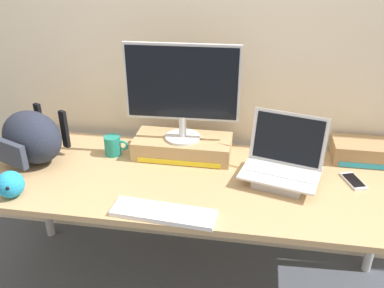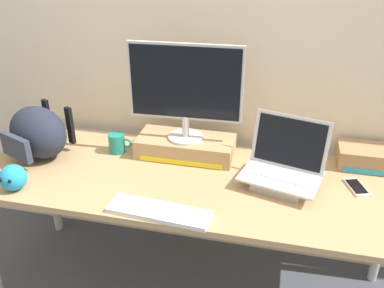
{
  "view_description": "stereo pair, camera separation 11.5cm",
  "coord_description": "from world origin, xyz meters",
  "px_view_note": "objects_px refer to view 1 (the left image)",
  "views": [
    {
      "loc": [
        0.27,
        -1.64,
        1.79
      ],
      "look_at": [
        0.0,
        0.0,
        0.91
      ],
      "focal_mm": 38.9,
      "sensor_mm": 36.0,
      "label": 1
    },
    {
      "loc": [
        0.38,
        -1.62,
        1.79
      ],
      "look_at": [
        0.0,
        0.0,
        0.91
      ],
      "focal_mm": 38.9,
      "sensor_mm": 36.0,
      "label": 2
    }
  ],
  "objects_px": {
    "messenger_backpack": "(32,138)",
    "open_laptop": "(282,169)",
    "cell_phone": "(353,181)",
    "toner_box_cyan": "(365,151)",
    "plush_toy": "(10,184)",
    "desktop_monitor": "(182,88)",
    "coffee_mug": "(113,145)",
    "toner_box_yellow": "(183,147)",
    "external_keyboard": "(164,213)"
  },
  "relations": [
    {
      "from": "toner_box_yellow",
      "to": "coffee_mug",
      "type": "relative_size",
      "value": 3.91
    },
    {
      "from": "coffee_mug",
      "to": "cell_phone",
      "type": "relative_size",
      "value": 0.79
    },
    {
      "from": "coffee_mug",
      "to": "toner_box_cyan",
      "type": "bearing_deg",
      "value": 6.49
    },
    {
      "from": "toner_box_yellow",
      "to": "cell_phone",
      "type": "height_order",
      "value": "toner_box_yellow"
    },
    {
      "from": "cell_phone",
      "to": "toner_box_cyan",
      "type": "relative_size",
      "value": 0.5
    },
    {
      "from": "desktop_monitor",
      "to": "toner_box_cyan",
      "type": "bearing_deg",
      "value": 3.57
    },
    {
      "from": "external_keyboard",
      "to": "plush_toy",
      "type": "xyz_separation_m",
      "value": [
        -0.69,
        0.03,
        0.05
      ]
    },
    {
      "from": "cell_phone",
      "to": "toner_box_yellow",
      "type": "bearing_deg",
      "value": 151.69
    },
    {
      "from": "desktop_monitor",
      "to": "cell_phone",
      "type": "xyz_separation_m",
      "value": [
        0.83,
        -0.12,
        -0.36
      ]
    },
    {
      "from": "desktop_monitor",
      "to": "toner_box_cyan",
      "type": "height_order",
      "value": "desktop_monitor"
    },
    {
      "from": "open_laptop",
      "to": "toner_box_cyan",
      "type": "distance_m",
      "value": 0.49
    },
    {
      "from": "open_laptop",
      "to": "coffee_mug",
      "type": "height_order",
      "value": "open_laptop"
    },
    {
      "from": "desktop_monitor",
      "to": "coffee_mug",
      "type": "bearing_deg",
      "value": -174.65
    },
    {
      "from": "toner_box_yellow",
      "to": "external_keyboard",
      "type": "height_order",
      "value": "toner_box_yellow"
    },
    {
      "from": "external_keyboard",
      "to": "coffee_mug",
      "type": "relative_size",
      "value": 3.5
    },
    {
      "from": "toner_box_yellow",
      "to": "toner_box_cyan",
      "type": "bearing_deg",
      "value": 5.91
    },
    {
      "from": "coffee_mug",
      "to": "open_laptop",
      "type": "bearing_deg",
      "value": -7.81
    },
    {
      "from": "coffee_mug",
      "to": "desktop_monitor",
      "type": "bearing_deg",
      "value": 7.78
    },
    {
      "from": "messenger_backpack",
      "to": "toner_box_yellow",
      "type": "bearing_deg",
      "value": 35.9
    },
    {
      "from": "open_laptop",
      "to": "desktop_monitor",
      "type": "bearing_deg",
      "value": 175.94
    },
    {
      "from": "messenger_backpack",
      "to": "coffee_mug",
      "type": "height_order",
      "value": "messenger_backpack"
    },
    {
      "from": "external_keyboard",
      "to": "toner_box_yellow",
      "type": "bearing_deg",
      "value": 95.71
    },
    {
      "from": "open_laptop",
      "to": "cell_phone",
      "type": "relative_size",
      "value": 2.5
    },
    {
      "from": "desktop_monitor",
      "to": "external_keyboard",
      "type": "xyz_separation_m",
      "value": [
        0.01,
        -0.51,
        -0.35
      ]
    },
    {
      "from": "desktop_monitor",
      "to": "external_keyboard",
      "type": "distance_m",
      "value": 0.62
    },
    {
      "from": "messenger_backpack",
      "to": "toner_box_cyan",
      "type": "height_order",
      "value": "messenger_backpack"
    },
    {
      "from": "messenger_backpack",
      "to": "cell_phone",
      "type": "xyz_separation_m",
      "value": [
        1.55,
        0.05,
        -0.13
      ]
    },
    {
      "from": "toner_box_yellow",
      "to": "desktop_monitor",
      "type": "relative_size",
      "value": 0.89
    },
    {
      "from": "desktop_monitor",
      "to": "messenger_backpack",
      "type": "bearing_deg",
      "value": -168.54
    },
    {
      "from": "messenger_backpack",
      "to": "coffee_mug",
      "type": "relative_size",
      "value": 3.14
    },
    {
      "from": "desktop_monitor",
      "to": "open_laptop",
      "type": "relative_size",
      "value": 1.4
    },
    {
      "from": "external_keyboard",
      "to": "toner_box_cyan",
      "type": "xyz_separation_m",
      "value": [
        0.9,
        0.61,
        0.04
      ]
    },
    {
      "from": "desktop_monitor",
      "to": "plush_toy",
      "type": "bearing_deg",
      "value": -146.89
    },
    {
      "from": "open_laptop",
      "to": "messenger_backpack",
      "type": "relative_size",
      "value": 1.01
    },
    {
      "from": "desktop_monitor",
      "to": "open_laptop",
      "type": "height_order",
      "value": "desktop_monitor"
    },
    {
      "from": "coffee_mug",
      "to": "toner_box_cyan",
      "type": "distance_m",
      "value": 1.28
    },
    {
      "from": "cell_phone",
      "to": "plush_toy",
      "type": "distance_m",
      "value": 1.55
    },
    {
      "from": "open_laptop",
      "to": "plush_toy",
      "type": "distance_m",
      "value": 1.21
    },
    {
      "from": "desktop_monitor",
      "to": "coffee_mug",
      "type": "distance_m",
      "value": 0.48
    },
    {
      "from": "open_laptop",
      "to": "messenger_backpack",
      "type": "height_order",
      "value": "open_laptop"
    },
    {
      "from": "desktop_monitor",
      "to": "coffee_mug",
      "type": "relative_size",
      "value": 4.41
    },
    {
      "from": "toner_box_yellow",
      "to": "plush_toy",
      "type": "distance_m",
      "value": 0.83
    },
    {
      "from": "desktop_monitor",
      "to": "external_keyboard",
      "type": "relative_size",
      "value": 1.26
    },
    {
      "from": "coffee_mug",
      "to": "plush_toy",
      "type": "height_order",
      "value": "plush_toy"
    },
    {
      "from": "desktop_monitor",
      "to": "external_keyboard",
      "type": "bearing_deg",
      "value": -90.98
    },
    {
      "from": "plush_toy",
      "to": "toner_box_cyan",
      "type": "distance_m",
      "value": 1.69
    },
    {
      "from": "messenger_backpack",
      "to": "open_laptop",
      "type": "bearing_deg",
      "value": 22.55
    },
    {
      "from": "desktop_monitor",
      "to": "cell_phone",
      "type": "height_order",
      "value": "desktop_monitor"
    },
    {
      "from": "messenger_backpack",
      "to": "coffee_mug",
      "type": "distance_m",
      "value": 0.4
    },
    {
      "from": "open_laptop",
      "to": "toner_box_yellow",
      "type": "bearing_deg",
      "value": 175.82
    }
  ]
}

